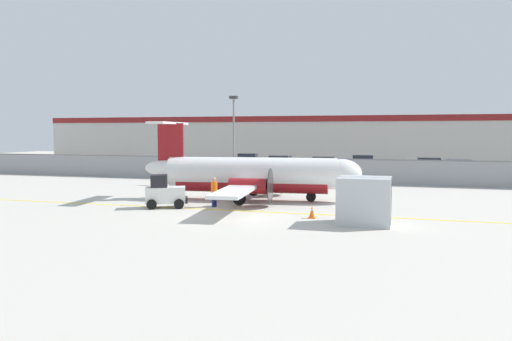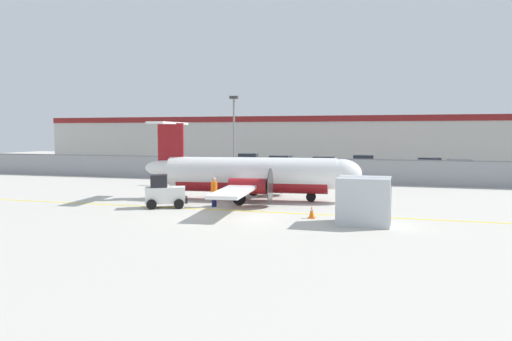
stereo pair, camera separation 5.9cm
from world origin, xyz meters
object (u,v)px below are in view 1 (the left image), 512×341
at_px(commuter_airplane, 255,175).
at_px(parked_car_6, 460,168).
at_px(baggage_tug, 165,193).
at_px(apron_light_pole, 234,132).
at_px(traffic_cone_near_left, 312,212).
at_px(parked_car_0, 175,164).
at_px(parked_car_5, 430,166).
at_px(parked_car_2, 279,163).
at_px(parked_car_1, 247,160).
at_px(ground_crew_worker, 214,190).
at_px(parked_car_3, 324,164).
at_px(parked_car_4, 364,162).
at_px(traffic_cone_near_right, 149,196).
at_px(cargo_container, 364,201).

bearing_deg(commuter_airplane, parked_car_6, 49.78).
distance_m(baggage_tug, apron_light_pole, 14.38).
relative_size(commuter_airplane, parked_car_6, 3.79).
distance_m(traffic_cone_near_left, parked_car_0, 30.10).
distance_m(traffic_cone_near_left, parked_car_5, 29.64).
relative_size(parked_car_2, parked_car_5, 1.01).
relative_size(traffic_cone_near_left, apron_light_pole, 0.09).
height_order(traffic_cone_near_left, parked_car_5, parked_car_5).
bearing_deg(parked_car_1, parked_car_0, 57.67).
height_order(ground_crew_worker, parked_car_5, same).
relative_size(commuter_airplane, ground_crew_worker, 9.46).
bearing_deg(parked_car_3, parked_car_0, -168.27).
relative_size(baggage_tug, apron_light_pole, 0.35).
bearing_deg(apron_light_pole, parked_car_3, 65.85).
xyz_separation_m(parked_car_1, parked_car_4, (13.92, -0.45, 0.00)).
bearing_deg(parked_car_0, baggage_tug, 106.58).
bearing_deg(parked_car_0, parked_car_5, -176.07).
bearing_deg(parked_car_4, parked_car_1, 175.80).
bearing_deg(parked_car_4, apron_light_pole, -120.47).
bearing_deg(apron_light_pole, parked_car_2, 87.78).
bearing_deg(parked_car_0, traffic_cone_near_left, 120.86).
relative_size(baggage_tug, parked_car_5, 0.60).
relative_size(traffic_cone_near_left, parked_car_4, 0.15).
bearing_deg(parked_car_3, traffic_cone_near_right, -109.95).
relative_size(parked_car_3, apron_light_pole, 0.59).
bearing_deg(parked_car_1, parked_car_5, 163.43).
bearing_deg(parked_car_4, traffic_cone_near_left, -92.64).
bearing_deg(parked_car_0, ground_crew_worker, 113.04).
bearing_deg(parked_car_4, commuter_airplane, -102.20).
bearing_deg(parked_car_6, apron_light_pole, -148.18).
bearing_deg(apron_light_pole, parked_car_6, 30.47).
relative_size(traffic_cone_near_left, parked_car_5, 0.15).
xyz_separation_m(parked_car_1, parked_car_3, (10.20, -5.35, 0.00)).
bearing_deg(commuter_airplane, parked_car_5, 57.83).
relative_size(traffic_cone_near_left, parked_car_0, 0.15).
height_order(traffic_cone_near_left, traffic_cone_near_right, same).
height_order(parked_car_4, parked_car_6, same).
bearing_deg(baggage_tug, commuter_airplane, 22.87).
height_order(commuter_airplane, parked_car_0, commuter_airplane).
distance_m(parked_car_2, parked_car_4, 9.63).
relative_size(ground_crew_worker, parked_car_6, 0.40).
relative_size(cargo_container, parked_car_3, 0.57).
relative_size(cargo_container, parked_car_6, 0.58).
bearing_deg(cargo_container, apron_light_pole, 126.65).
relative_size(ground_crew_worker, parked_car_2, 0.39).
bearing_deg(parked_car_1, traffic_cone_near_right, 90.91).
bearing_deg(cargo_container, parked_car_1, 115.76).
distance_m(parked_car_3, parked_car_5, 10.57).
bearing_deg(parked_car_6, parked_car_4, 146.34).
distance_m(cargo_container, parked_car_4, 33.69).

